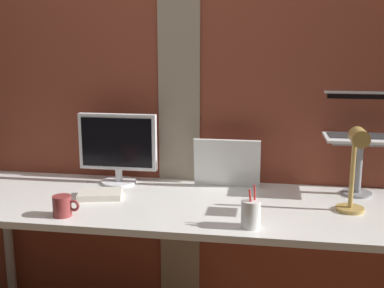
{
  "coord_description": "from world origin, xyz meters",
  "views": [
    {
      "loc": [
        0.45,
        -2.02,
        1.45
      ],
      "look_at": [
        0.1,
        0.12,
        0.98
      ],
      "focal_mm": 44.67,
      "sensor_mm": 36.0,
      "label": 1
    }
  ],
  "objects_px": {
    "desk_lamp": "(356,161)",
    "coffee_mug": "(63,206)",
    "laptop": "(359,125)",
    "whiteboard_panel": "(227,163)",
    "monitor": "(118,146)",
    "pen_cup": "(251,214)"
  },
  "relations": [
    {
      "from": "monitor",
      "to": "whiteboard_panel",
      "type": "bearing_deg",
      "value": 2.17
    },
    {
      "from": "monitor",
      "to": "pen_cup",
      "type": "xyz_separation_m",
      "value": [
        0.7,
        -0.5,
        -0.14
      ]
    },
    {
      "from": "monitor",
      "to": "coffee_mug",
      "type": "relative_size",
      "value": 3.47
    },
    {
      "from": "whiteboard_panel",
      "to": "coffee_mug",
      "type": "relative_size",
      "value": 2.86
    },
    {
      "from": "coffee_mug",
      "to": "pen_cup",
      "type": "bearing_deg",
      "value": 0.0
    },
    {
      "from": "whiteboard_panel",
      "to": "coffee_mug",
      "type": "bearing_deg",
      "value": -140.98
    },
    {
      "from": "laptop",
      "to": "whiteboard_panel",
      "type": "xyz_separation_m",
      "value": [
        -0.63,
        -0.04,
        -0.2
      ]
    },
    {
      "from": "laptop",
      "to": "coffee_mug",
      "type": "height_order",
      "value": "laptop"
    },
    {
      "from": "coffee_mug",
      "to": "monitor",
      "type": "bearing_deg",
      "value": 80.48
    },
    {
      "from": "desk_lamp",
      "to": "coffee_mug",
      "type": "bearing_deg",
      "value": -170.24
    },
    {
      "from": "pen_cup",
      "to": "monitor",
      "type": "bearing_deg",
      "value": 144.53
    },
    {
      "from": "monitor",
      "to": "laptop",
      "type": "xyz_separation_m",
      "value": [
        1.18,
        0.07,
        0.13
      ]
    },
    {
      "from": "laptop",
      "to": "whiteboard_panel",
      "type": "bearing_deg",
      "value": -175.98
    },
    {
      "from": "pen_cup",
      "to": "coffee_mug",
      "type": "relative_size",
      "value": 1.47
    },
    {
      "from": "laptop",
      "to": "desk_lamp",
      "type": "relative_size",
      "value": 0.88
    },
    {
      "from": "whiteboard_panel",
      "to": "pen_cup",
      "type": "height_order",
      "value": "whiteboard_panel"
    },
    {
      "from": "monitor",
      "to": "desk_lamp",
      "type": "height_order",
      "value": "desk_lamp"
    },
    {
      "from": "coffee_mug",
      "to": "laptop",
      "type": "bearing_deg",
      "value": 23.94
    },
    {
      "from": "whiteboard_panel",
      "to": "coffee_mug",
      "type": "height_order",
      "value": "whiteboard_panel"
    },
    {
      "from": "whiteboard_panel",
      "to": "pen_cup",
      "type": "xyz_separation_m",
      "value": [
        0.14,
        -0.52,
        -0.07
      ]
    },
    {
      "from": "whiteboard_panel",
      "to": "desk_lamp",
      "type": "relative_size",
      "value": 0.88
    },
    {
      "from": "whiteboard_panel",
      "to": "pen_cup",
      "type": "bearing_deg",
      "value": -74.75
    }
  ]
}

